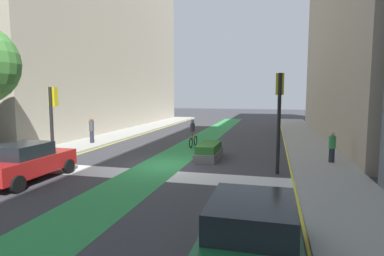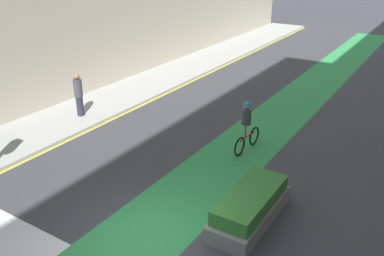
% 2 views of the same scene
% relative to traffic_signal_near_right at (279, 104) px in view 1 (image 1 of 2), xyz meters
% --- Properties ---
extents(ground_plane, '(120.00, 120.00, 0.00)m').
position_rel_traffic_signal_near_right_xyz_m(ground_plane, '(-5.35, 0.33, -3.12)').
color(ground_plane, '#38383D').
extents(bike_lane_paint, '(2.40, 60.00, 0.01)m').
position_rel_traffic_signal_near_right_xyz_m(bike_lane_paint, '(-5.62, 0.33, -3.12)').
color(bike_lane_paint, '#2D8C47').
rests_on(bike_lane_paint, ground_plane).
extents(crosswalk_band, '(12.00, 1.80, 0.01)m').
position_rel_traffic_signal_near_right_xyz_m(crosswalk_band, '(-5.35, -1.67, -3.12)').
color(crosswalk_band, silver).
rests_on(crosswalk_band, ground_plane).
extents(sidewalk_left, '(3.00, 60.00, 0.15)m').
position_rel_traffic_signal_near_right_xyz_m(sidewalk_left, '(-12.85, 0.33, -3.05)').
color(sidewalk_left, '#9E9E99').
rests_on(sidewalk_left, ground_plane).
extents(curb_stripe_left, '(0.16, 60.00, 0.01)m').
position_rel_traffic_signal_near_right_xyz_m(curb_stripe_left, '(-11.35, 0.33, -3.12)').
color(curb_stripe_left, yellow).
rests_on(curb_stripe_left, ground_plane).
extents(sidewalk_right, '(3.00, 60.00, 0.15)m').
position_rel_traffic_signal_near_right_xyz_m(sidewalk_right, '(2.15, 0.33, -3.05)').
color(sidewalk_right, '#9E9E99').
rests_on(sidewalk_right, ground_plane).
extents(curb_stripe_right, '(0.16, 60.00, 0.01)m').
position_rel_traffic_signal_near_right_xyz_m(curb_stripe_right, '(0.65, 0.33, -3.12)').
color(curb_stripe_right, yellow).
rests_on(curb_stripe_right, ground_plane).
extents(traffic_signal_near_right, '(0.35, 0.52, 4.47)m').
position_rel_traffic_signal_near_right_xyz_m(traffic_signal_near_right, '(0.00, 0.00, 0.00)').
color(traffic_signal_near_right, black).
rests_on(traffic_signal_near_right, ground_plane).
extents(traffic_signal_near_left, '(0.35, 0.52, 3.90)m').
position_rel_traffic_signal_near_right_xyz_m(traffic_signal_near_left, '(-10.82, -1.04, -0.38)').
color(traffic_signal_near_left, black).
rests_on(traffic_signal_near_left, ground_plane).
extents(traffic_signal_far_right, '(0.35, 0.52, 4.40)m').
position_rel_traffic_signal_near_right_xyz_m(traffic_signal_far_right, '(0.31, 14.82, -0.04)').
color(traffic_signal_far_right, black).
rests_on(traffic_signal_far_right, ground_plane).
extents(car_green_right_near, '(2.03, 4.20, 1.57)m').
position_rel_traffic_signal_near_right_xyz_m(car_green_right_near, '(-0.60, -8.40, -2.32)').
color(car_green_right_near, '#196033').
rests_on(car_green_right_near, ground_plane).
extents(car_red_left_near, '(2.03, 4.21, 1.57)m').
position_rel_traffic_signal_near_right_xyz_m(car_red_left_near, '(-10.03, -3.83, -2.32)').
color(car_red_left_near, '#A51919').
rests_on(car_red_left_near, ground_plane).
extents(cyclist_in_lane, '(0.32, 1.73, 1.86)m').
position_rel_traffic_signal_near_right_xyz_m(cyclist_in_lane, '(-5.44, 5.99, -2.15)').
color(cyclist_in_lane, black).
rests_on(cyclist_in_lane, ground_plane).
extents(pedestrian_sidewalk_right_a, '(0.34, 0.34, 1.53)m').
position_rel_traffic_signal_near_right_xyz_m(pedestrian_sidewalk_right_a, '(2.65, 2.39, -2.20)').
color(pedestrian_sidewalk_right_a, '#262638').
rests_on(pedestrian_sidewalk_right_a, sidewalk_right).
extents(pedestrian_sidewalk_left_a, '(0.34, 0.34, 1.79)m').
position_rel_traffic_signal_near_right_xyz_m(pedestrian_sidewalk_left_a, '(-12.49, 5.02, -2.06)').
color(pedestrian_sidewalk_left_a, '#262638').
rests_on(pedestrian_sidewalk_left_a, sidewalk_left).
extents(median_planter, '(1.12, 2.90, 0.85)m').
position_rel_traffic_signal_near_right_xyz_m(median_planter, '(-3.62, 2.42, -2.72)').
color(median_planter, slate).
rests_on(median_planter, ground_plane).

